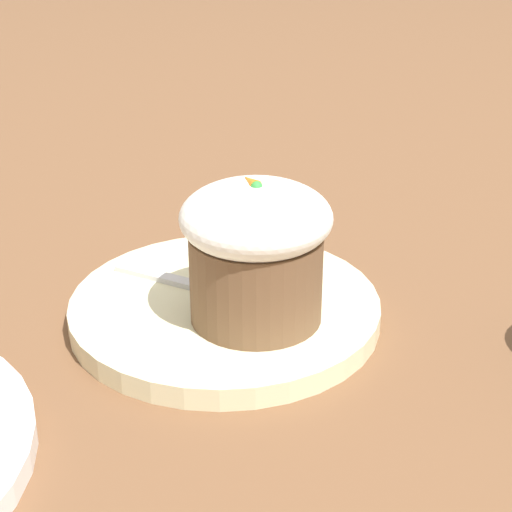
% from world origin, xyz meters
% --- Properties ---
extents(ground_plane, '(4.00, 4.00, 0.00)m').
position_xyz_m(ground_plane, '(0.00, 0.00, 0.00)').
color(ground_plane, brown).
extents(dessert_plate, '(0.22, 0.22, 0.02)m').
position_xyz_m(dessert_plate, '(0.00, 0.00, 0.01)').
color(dessert_plate, beige).
rests_on(dessert_plate, ground_plane).
extents(carrot_cake, '(0.10, 0.10, 0.10)m').
position_xyz_m(carrot_cake, '(-0.03, -0.01, 0.07)').
color(carrot_cake, brown).
rests_on(carrot_cake, dessert_plate).
extents(spoon, '(0.10, 0.09, 0.01)m').
position_xyz_m(spoon, '(0.01, 0.01, 0.02)').
color(spoon, silver).
rests_on(spoon, dessert_plate).
extents(paper_napkin, '(0.13, 0.12, 0.00)m').
position_xyz_m(paper_napkin, '(0.18, -0.10, 0.00)').
color(paper_napkin, white).
rests_on(paper_napkin, ground_plane).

